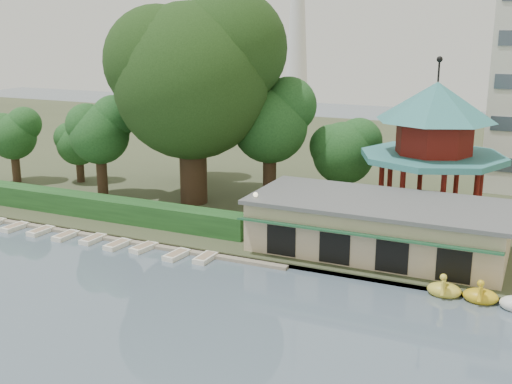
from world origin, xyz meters
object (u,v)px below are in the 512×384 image
Objects in this scene: boathouse at (378,226)px; pavilion at (434,137)px; big_tree at (194,70)px; dock at (96,234)px.

pavilion is at bearing 78.72° from boathouse.
boathouse is 22.32m from big_tree.
big_tree reaches higher than boathouse.
big_tree is at bearing 161.61° from boathouse.
boathouse reaches higher than dock.
dock is at bearing -106.14° from big_tree.
boathouse is (22.00, 4.77, 2.25)m from dock.
pavilion is at bearing 10.27° from big_tree.
big_tree is at bearing 73.86° from dock.
dock is 22.62m from boathouse.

